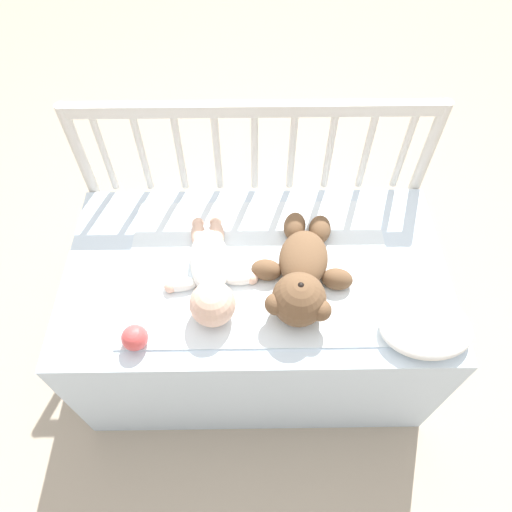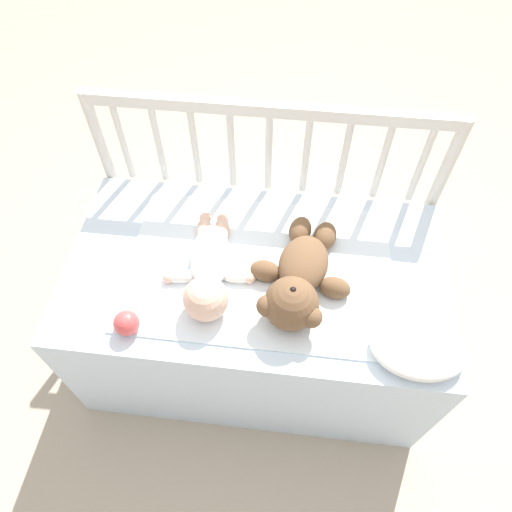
# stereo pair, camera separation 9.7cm
# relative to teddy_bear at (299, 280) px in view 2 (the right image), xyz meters

# --- Properties ---
(ground_plane) EXTENTS (12.00, 12.00, 0.00)m
(ground_plane) POSITION_rel_teddy_bear_xyz_m (-0.12, 0.06, -0.57)
(ground_plane) COLOR tan
(crib_mattress) EXTENTS (1.11, 0.62, 0.51)m
(crib_mattress) POSITION_rel_teddy_bear_xyz_m (-0.12, 0.06, -0.31)
(crib_mattress) COLOR silver
(crib_mattress) RESTS_ON ground_plane
(crib_rail) EXTENTS (1.11, 0.04, 0.83)m
(crib_rail) POSITION_rel_teddy_bear_xyz_m (-0.12, 0.40, 0.02)
(crib_rail) COLOR beige
(crib_rail) RESTS_ON ground_plane
(blanket) EXTENTS (0.75, 0.51, 0.01)m
(blanket) POSITION_rel_teddy_bear_xyz_m (-0.11, 0.06, -0.05)
(blanket) COLOR white
(blanket) RESTS_ON crib_mattress
(teddy_bear) EXTENTS (0.29, 0.40, 0.15)m
(teddy_bear) POSITION_rel_teddy_bear_xyz_m (0.00, 0.00, 0.00)
(teddy_bear) COLOR brown
(teddy_bear) RESTS_ON crib_mattress
(baby) EXTENTS (0.27, 0.39, 0.12)m
(baby) POSITION_rel_teddy_bear_xyz_m (-0.25, 0.01, -0.01)
(baby) COLOR white
(baby) RESTS_ON crib_mattress
(toy_ball) EXTENTS (0.07, 0.07, 0.07)m
(toy_ball) POSITION_rel_teddy_bear_xyz_m (-0.43, -0.17, -0.02)
(toy_ball) COLOR #DB4C4C
(toy_ball) RESTS_ON crib_mattress
(small_pillow) EXTENTS (0.24, 0.17, 0.06)m
(small_pillow) POSITION_rel_teddy_bear_xyz_m (0.31, -0.15, -0.03)
(small_pillow) COLOR white
(small_pillow) RESTS_ON crib_mattress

